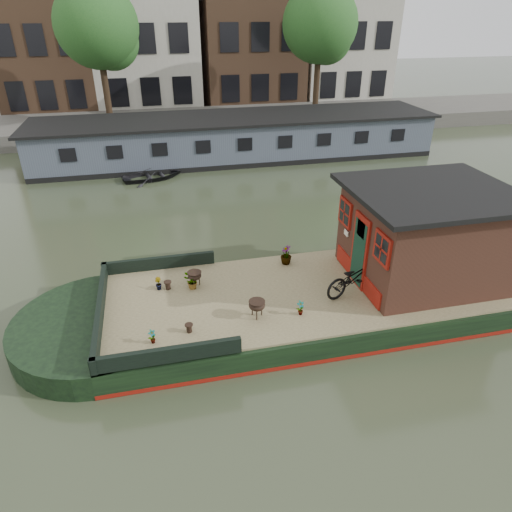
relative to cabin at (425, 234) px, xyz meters
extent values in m
plane|color=#313E28|center=(-2.19, 0.00, -1.88)|extent=(120.00, 120.00, 0.00)
cube|color=black|center=(-2.19, 0.00, -1.58)|extent=(12.00, 4.00, 0.60)
cylinder|color=black|center=(-8.19, 0.00, -1.58)|extent=(4.00, 4.00, 0.60)
cube|color=maroon|center=(-2.19, 0.00, -1.82)|extent=(12.02, 4.02, 0.10)
cube|color=#998C5E|center=(-2.19, 0.00, -1.25)|extent=(11.80, 3.80, 0.05)
cube|color=black|center=(-8.11, 0.00, -1.05)|extent=(0.12, 4.00, 0.35)
cube|color=black|center=(-6.69, 1.92, -1.05)|extent=(3.00, 0.12, 0.35)
cube|color=black|center=(-6.69, -1.92, -1.05)|extent=(3.00, 0.12, 0.35)
cube|color=black|center=(0.01, 0.00, -0.08)|extent=(3.50, 3.00, 2.30)
cube|color=black|center=(0.01, 0.00, 1.13)|extent=(4.00, 3.50, 0.12)
cube|color=maroon|center=(-1.77, 0.00, -0.28)|extent=(0.06, 0.80, 1.90)
cube|color=black|center=(-1.79, 0.00, -0.33)|extent=(0.04, 0.64, 1.70)
cube|color=maroon|center=(-1.77, -1.05, 0.32)|extent=(0.06, 0.72, 0.72)
cube|color=maroon|center=(-1.77, 1.05, 0.32)|extent=(0.06, 0.72, 0.72)
imported|color=black|center=(-2.02, -0.38, -0.78)|extent=(1.82, 1.12, 0.90)
imported|color=brown|center=(-3.60, -0.99, -1.04)|extent=(0.23, 0.19, 0.37)
imported|color=maroon|center=(-6.76, 0.87, -1.06)|extent=(0.22, 0.23, 0.33)
imported|color=#B35733|center=(-5.93, 0.71, -1.02)|extent=(0.38, 0.33, 0.41)
imported|color=#993C29|center=(-3.24, 1.41, -0.95)|extent=(0.31, 0.31, 0.55)
imported|color=#A0412F|center=(-6.97, -1.26, -1.06)|extent=(0.22, 0.21, 0.34)
cylinder|color=black|center=(-6.52, 0.82, -1.12)|extent=(0.19, 0.19, 0.22)
cylinder|color=black|center=(-6.17, -1.05, -1.13)|extent=(0.18, 0.18, 0.20)
imported|color=black|center=(-6.64, 11.50, -1.60)|extent=(3.08, 2.50, 0.56)
cube|color=#444E5B|center=(-2.19, 14.00, -0.88)|extent=(20.00, 4.00, 2.00)
cube|color=black|center=(-2.19, 14.00, 0.17)|extent=(20.40, 4.40, 0.12)
cube|color=black|center=(-2.19, 14.00, -1.76)|extent=(20.00, 4.05, 0.24)
cube|color=#47443F|center=(-2.19, 20.50, -1.43)|extent=(60.00, 6.00, 0.90)
cylinder|color=#332316|center=(-8.69, 19.00, 1.02)|extent=(0.36, 0.36, 4.00)
sphere|color=#174519|center=(-8.69, 19.00, 4.22)|extent=(4.40, 4.40, 4.40)
sphere|color=#174519|center=(-8.09, 19.30, 3.42)|extent=(3.00, 3.00, 3.00)
cylinder|color=#332316|center=(3.81, 19.00, 1.02)|extent=(0.36, 0.36, 4.00)
sphere|color=#174519|center=(3.81, 19.00, 4.22)|extent=(4.40, 4.40, 4.40)
sphere|color=#174519|center=(4.41, 19.30, 3.42)|extent=(3.00, 3.00, 3.00)
camera|label=1|loc=(-6.55, -9.19, 5.06)|focal=32.00mm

